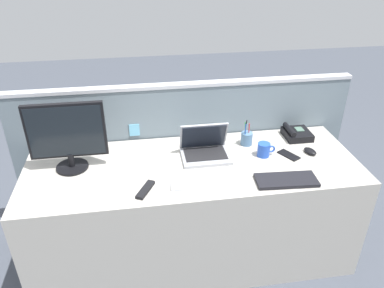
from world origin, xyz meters
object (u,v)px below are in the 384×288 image
at_px(desktop_monitor, 67,135).
at_px(coffee_mug, 264,150).
at_px(cell_phone_black_slab, 289,155).
at_px(pen_cup, 247,138).
at_px(computer_mouse_right_hand, 310,151).
at_px(desk_phone, 296,134).
at_px(keyboard_main, 286,180).
at_px(cell_phone_silver_slab, 176,183).
at_px(laptop, 205,148).
at_px(tv_remote, 145,190).

relative_size(desktop_monitor, coffee_mug, 3.87).
height_order(cell_phone_black_slab, coffee_mug, coffee_mug).
bearing_deg(pen_cup, computer_mouse_right_hand, -25.29).
bearing_deg(cell_phone_black_slab, desk_phone, 29.34).
bearing_deg(cell_phone_black_slab, desktop_monitor, 148.03).
relative_size(desk_phone, pen_cup, 1.02).
bearing_deg(keyboard_main, desk_phone, 66.00).
distance_m(desk_phone, keyboard_main, 0.58).
xyz_separation_m(cell_phone_silver_slab, cell_phone_black_slab, (0.77, 0.20, 0.00)).
height_order(keyboard_main, computer_mouse_right_hand, computer_mouse_right_hand).
bearing_deg(pen_cup, desktop_monitor, -174.26).
xyz_separation_m(computer_mouse_right_hand, cell_phone_silver_slab, (-0.92, -0.21, -0.01)).
xyz_separation_m(desk_phone, cell_phone_silver_slab, (-0.91, -0.43, -0.03)).
distance_m(desk_phone, cell_phone_silver_slab, 1.01).
height_order(desktop_monitor, laptop, desktop_monitor).
xyz_separation_m(desktop_monitor, keyboard_main, (1.26, -0.35, -0.22)).
bearing_deg(laptop, desk_phone, 11.38).
distance_m(desktop_monitor, tv_remote, 0.59).
distance_m(computer_mouse_right_hand, cell_phone_black_slab, 0.15).
bearing_deg(cell_phone_silver_slab, tv_remote, -161.67).
xyz_separation_m(keyboard_main, cell_phone_silver_slab, (-0.64, 0.08, -0.01)).
relative_size(computer_mouse_right_hand, cell_phone_black_slab, 0.69).
bearing_deg(desk_phone, laptop, -168.62).
bearing_deg(desk_phone, desktop_monitor, -174.08).
bearing_deg(laptop, computer_mouse_right_hand, -7.06).
relative_size(desk_phone, cell_phone_black_slab, 1.29).
bearing_deg(desk_phone, pen_cup, -173.55).
relative_size(computer_mouse_right_hand, tv_remote, 0.59).
bearing_deg(cell_phone_silver_slab, laptop, 56.54).
distance_m(desk_phone, tv_remote, 1.19).
height_order(desk_phone, cell_phone_silver_slab, desk_phone).
relative_size(keyboard_main, cell_phone_black_slab, 2.47).
xyz_separation_m(desktop_monitor, tv_remote, (0.44, -0.32, -0.22)).
bearing_deg(laptop, pen_cup, 17.18).
bearing_deg(cell_phone_silver_slab, pen_cup, 39.93).
distance_m(laptop, tv_remote, 0.53).
height_order(keyboard_main, cell_phone_silver_slab, keyboard_main).
relative_size(keyboard_main, computer_mouse_right_hand, 3.60).
bearing_deg(cell_phone_silver_slab, desktop_monitor, 160.15).
height_order(cell_phone_black_slab, tv_remote, tv_remote).
distance_m(keyboard_main, cell_phone_silver_slab, 0.65).
distance_m(desk_phone, cell_phone_black_slab, 0.28).
bearing_deg(computer_mouse_right_hand, coffee_mug, 157.87).
bearing_deg(cell_phone_silver_slab, desk_phone, 29.17).
height_order(computer_mouse_right_hand, cell_phone_silver_slab, computer_mouse_right_hand).
height_order(pen_cup, tv_remote, pen_cup).
relative_size(tv_remote, coffee_mug, 1.42).
distance_m(keyboard_main, coffee_mug, 0.31).
distance_m(keyboard_main, pen_cup, 0.48).
bearing_deg(desktop_monitor, computer_mouse_right_hand, -2.46).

